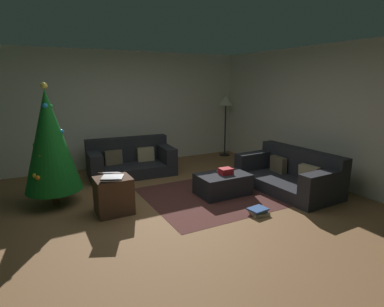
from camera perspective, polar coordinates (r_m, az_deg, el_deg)
The scene contains 14 objects.
ground_plane at distance 4.80m, azimuth -2.72°, elevation -10.59°, with size 6.40×6.40×0.00m, color brown.
rear_partition at distance 7.38m, azimuth -13.53°, elevation 7.93°, with size 6.40×0.12×2.60m, color silver.
corner_partition at distance 6.43m, azimuth 23.45°, elevation 6.47°, with size 0.12×6.40×2.60m, color silver.
couch_left at distance 6.70m, azimuth -11.29°, elevation -1.29°, with size 1.79×1.02×0.75m.
couch_right at distance 5.92m, azimuth 17.68°, elevation -3.72°, with size 1.01×1.85×0.73m.
ottoman at distance 5.45m, azimuth 5.67°, elevation -5.63°, with size 0.89×0.59×0.36m, color #26262B.
gift_box at distance 5.39m, azimuth 6.24°, elevation -3.26°, with size 0.22×0.18×0.11m, color red.
tv_remote at distance 5.46m, azimuth 5.30°, elevation -3.46°, with size 0.05×0.16×0.02m, color black.
christmas_tree at distance 5.24m, azimuth -24.73°, elevation 2.10°, with size 0.86×0.86×1.92m.
side_table at distance 4.79m, azimuth -14.24°, elevation -7.51°, with size 0.52×0.44×0.55m, color #4C3323.
laptop at distance 4.62m, azimuth -14.61°, elevation -3.92°, with size 0.45×0.51×0.19m.
book_stack at distance 4.78m, azimuth 12.15°, elevation -10.34°, with size 0.31×0.26×0.10m.
corner_lamp at distance 8.13m, azimuth 6.24°, elevation 8.87°, with size 0.36×0.36×1.57m.
area_rug at distance 5.51m, azimuth 5.63°, elevation -7.39°, with size 2.60×2.00×0.01m, color #502824.
Camera 1 is at (-1.88, -3.97, 1.94)m, focal length 28.95 mm.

